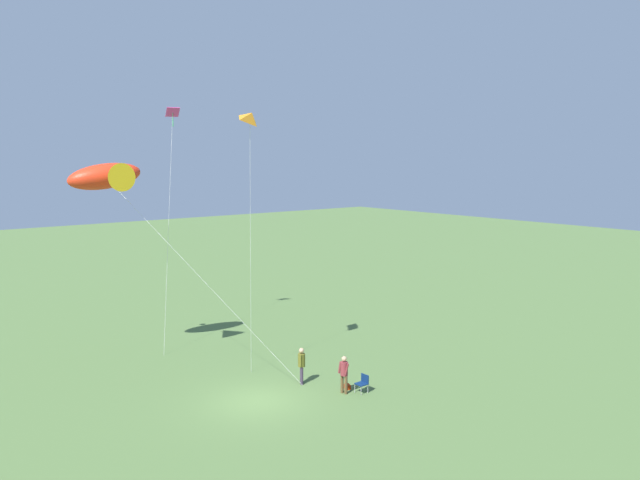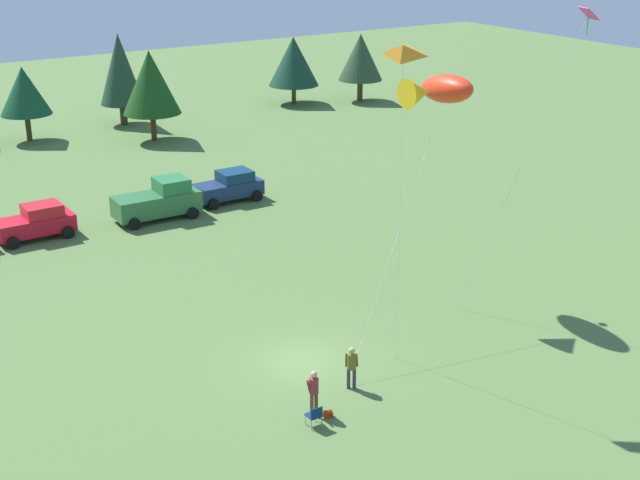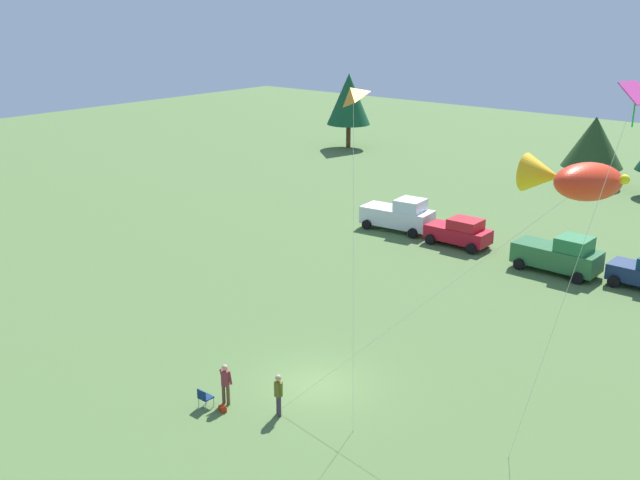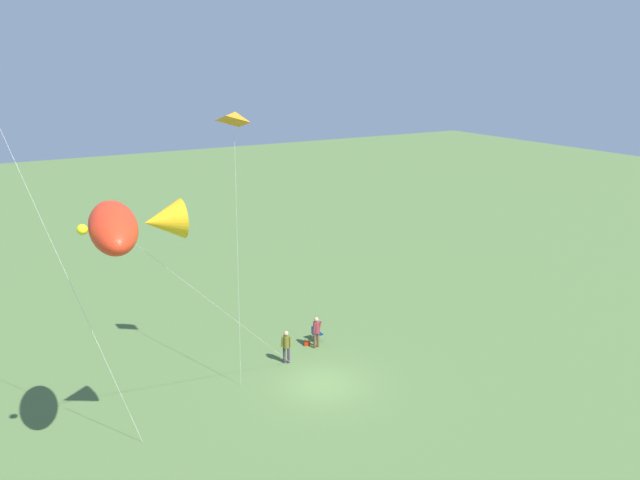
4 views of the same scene
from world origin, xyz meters
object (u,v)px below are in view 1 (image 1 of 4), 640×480
object	(u,v)px
person_kite_flyer	(301,363)
kite_diamond_rainbow	(172,124)
backpack_on_grass	(347,387)
kite_delta_orange	(252,118)
person_spectator	(344,372)
kite_large_fish	(107,177)
folding_chair	(363,382)

from	to	relation	value
person_kite_flyer	kite_diamond_rainbow	bearing A→B (deg)	-54.33
backpack_on_grass	kite_delta_orange	size ratio (longest dim) A/B	0.02
person_kite_flyer	kite_delta_orange	xyz separation A→B (m)	(2.65, 0.85, 11.45)
person_kite_flyer	person_spectator	distance (m)	2.31
backpack_on_grass	kite_large_fish	world-z (taller)	kite_large_fish
person_kite_flyer	person_spectator	world-z (taller)	same
backpack_on_grass	folding_chair	bearing A→B (deg)	-159.87
backpack_on_grass	kite_diamond_rainbow	distance (m)	18.47
person_spectator	kite_diamond_rainbow	bearing A→B (deg)	-95.65
person_kite_flyer	kite_diamond_rainbow	world-z (taller)	kite_diamond_rainbow
kite_delta_orange	kite_diamond_rainbow	world-z (taller)	kite_diamond_rainbow
folding_chair	person_spectator	bearing A→B (deg)	-30.38
person_kite_flyer	person_spectator	bearing A→B (deg)	141.73
person_spectator	backpack_on_grass	bearing A→B (deg)	-158.78
kite_large_fish	kite_diamond_rainbow	size ratio (longest dim) A/B	0.78
kite_large_fish	folding_chair	bearing A→B (deg)	-147.43
person_kite_flyer	kite_large_fish	world-z (taller)	kite_large_fish
person_kite_flyer	folding_chair	world-z (taller)	person_kite_flyer
person_spectator	kite_large_fish	world-z (taller)	kite_large_fish
person_kite_flyer	backpack_on_grass	distance (m)	2.42
folding_chair	kite_delta_orange	size ratio (longest dim) A/B	0.06
person_spectator	kite_large_fish	xyz separation A→B (m)	(10.78, 6.42, 8.66)
folding_chair	backpack_on_grass	xyz separation A→B (m)	(0.75, 0.27, -0.38)
person_spectator	kite_delta_orange	xyz separation A→B (m)	(4.83, 1.61, 11.45)
kite_diamond_rainbow	kite_large_fish	bearing A→B (deg)	120.59
person_spectator	backpack_on_grass	xyz separation A→B (m)	(0.30, -0.48, -0.91)
folding_chair	backpack_on_grass	world-z (taller)	folding_chair
folding_chair	kite_diamond_rainbow	bearing A→B (deg)	-81.48
folding_chair	backpack_on_grass	size ratio (longest dim) A/B	2.56
person_kite_flyer	backpack_on_grass	bearing A→B (deg)	155.95
person_spectator	kite_delta_orange	distance (m)	12.54
person_spectator	kite_large_fish	bearing A→B (deg)	-70.46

